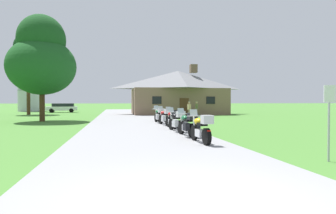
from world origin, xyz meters
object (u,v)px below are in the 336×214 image
motorcycle_green_sixth_in_row (159,116)px  metal_signpost_roadside (329,113)px  parked_white_suv_far_left (62,107)px  metal_silo_distant (29,88)px  tree_left_near (42,59)px  motorcycle_red_fifth_in_row (165,117)px  tree_left_far (28,59)px  motorcycle_yellow_nearest_to_camera (201,129)px  motorcycle_red_fourth_in_row (172,119)px  motorcycle_black_third_in_row (177,121)px  motorcycle_green_second_in_row (188,125)px  motorcycle_red_farthest_in_row (158,114)px  bystander_tan_shirt_beside_signpost (189,109)px  bystander_olive_shirt_near_lodge (197,108)px

motorcycle_green_sixth_in_row → metal_signpost_roadside: (2.57, -14.94, 0.74)m
parked_white_suv_far_left → metal_silo_distant: bearing=40.3°
tree_left_near → motorcycle_red_fifth_in_row: bearing=-34.0°
motorcycle_red_fifth_in_row → tree_left_far: tree_left_far is taller
motorcycle_yellow_nearest_to_camera → motorcycle_red_fourth_in_row: size_ratio=1.00×
motorcycle_red_fourth_in_row → tree_left_far: size_ratio=0.20×
motorcycle_black_third_in_row → metal_signpost_roadside: (2.58, -8.32, 0.74)m
motorcycle_red_fifth_in_row → motorcycle_green_sixth_in_row: size_ratio=1.00×
motorcycle_green_second_in_row → motorcycle_red_fifth_in_row: size_ratio=1.00×
motorcycle_red_farthest_in_row → metal_silo_distant: size_ratio=0.26×
motorcycle_red_farthest_in_row → metal_signpost_roadside: metal_signpost_roadside is taller
tree_left_far → metal_silo_distant: (-3.59, 13.68, -3.10)m
motorcycle_green_second_in_row → motorcycle_green_sixth_in_row: bearing=83.4°
tree_left_near → motorcycle_green_second_in_row: bearing=-54.1°
motorcycle_red_fourth_in_row → bystander_tan_shirt_beside_signpost: bearing=67.3°
motorcycle_red_fifth_in_row → motorcycle_red_farthest_in_row: bearing=79.2°
motorcycle_green_second_in_row → metal_signpost_roadside: bearing=-74.0°
motorcycle_green_sixth_in_row → metal_silo_distant: size_ratio=0.26×
motorcycle_yellow_nearest_to_camera → bystander_tan_shirt_beside_signpost: bystander_tan_shirt_beside_signpost is taller
motorcycle_red_fourth_in_row → bystander_olive_shirt_near_lodge: 16.47m
motorcycle_green_second_in_row → motorcycle_black_third_in_row: bearing=84.2°
motorcycle_green_sixth_in_row → bystander_tan_shirt_beside_signpost: 8.56m
motorcycle_green_sixth_in_row → metal_signpost_roadside: 15.18m
motorcycle_red_fifth_in_row → tree_left_far: 25.79m
motorcycle_red_farthest_in_row → motorcycle_green_second_in_row: bearing=-89.9°
tree_left_far → metal_silo_distant: bearing=104.7°
motorcycle_black_third_in_row → metal_silo_distant: (-17.90, 38.42, 3.47)m
motorcycle_black_third_in_row → tree_left_near: tree_left_near is taller
motorcycle_red_fifth_in_row → bystander_olive_shirt_near_lodge: bearing=55.9°
motorcycle_yellow_nearest_to_camera → motorcycle_red_farthest_in_row: bearing=85.7°
motorcycle_red_fifth_in_row → metal_signpost_roadside: 12.96m
motorcycle_red_fifth_in_row → tree_left_near: size_ratio=0.23×
motorcycle_black_third_in_row → metal_silo_distant: 42.53m
motorcycle_red_fifth_in_row → bystander_tan_shirt_beside_signpost: 10.53m
motorcycle_green_second_in_row → bystander_tan_shirt_beside_signpost: bearing=68.8°
motorcycle_green_second_in_row → bystander_olive_shirt_near_lodge: bystander_olive_shirt_near_lodge is taller
motorcycle_black_third_in_row → motorcycle_red_fourth_in_row: (0.10, 2.02, 0.01)m
motorcycle_black_third_in_row → motorcycle_red_fifth_in_row: size_ratio=1.00×
motorcycle_red_farthest_in_row → motorcycle_green_sixth_in_row: bearing=-94.0°
motorcycle_red_fifth_in_row → tree_left_near: 12.39m
motorcycle_yellow_nearest_to_camera → bystander_tan_shirt_beside_signpost: size_ratio=1.24×
motorcycle_green_sixth_in_row → metal_silo_distant: metal_silo_distant is taller
motorcycle_black_third_in_row → motorcycle_red_fifth_in_row: 4.38m
motorcycle_black_third_in_row → tree_left_near: size_ratio=0.23×
metal_silo_distant → parked_white_suv_far_left: bearing=-44.3°
tree_left_far → parked_white_suv_far_left: bearing=68.5°
metal_silo_distant → motorcycle_red_fourth_in_row: bearing=-63.7°
motorcycle_red_fifth_in_row → metal_silo_distant: bearing=108.2°
motorcycle_green_sixth_in_row → parked_white_suv_far_left: (-11.42, 25.48, 0.17)m
metal_signpost_roadside → tree_left_far: (-16.89, 33.06, 5.82)m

